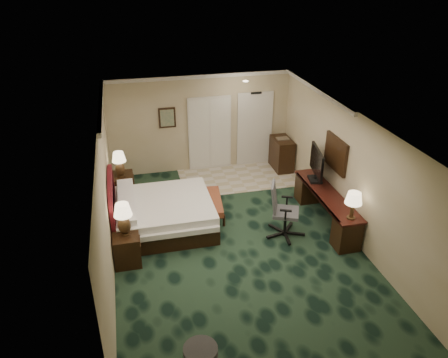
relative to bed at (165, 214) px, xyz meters
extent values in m
cube|color=black|center=(1.36, -0.93, -0.33)|extent=(5.00, 7.50, 0.00)
cube|color=white|center=(1.36, -0.93, 2.37)|extent=(5.00, 7.50, 0.00)
cube|color=tan|center=(1.36, 2.82, 1.02)|extent=(5.00, 0.00, 2.70)
cube|color=tan|center=(1.36, -4.68, 1.02)|extent=(5.00, 0.00, 2.70)
cube|color=tan|center=(-1.14, -0.93, 1.02)|extent=(0.00, 7.50, 2.70)
cube|color=tan|center=(3.86, -0.93, 1.02)|extent=(0.00, 7.50, 2.70)
cube|color=tan|center=(2.26, 1.97, -0.32)|extent=(3.20, 1.70, 0.01)
cube|color=silver|center=(2.91, 2.79, 0.72)|extent=(1.02, 0.06, 2.18)
cube|color=beige|center=(1.61, 2.78, 0.72)|extent=(1.20, 0.06, 2.10)
cube|color=#4B6D5A|center=(0.46, 2.78, 1.27)|extent=(0.45, 0.06, 0.55)
cube|color=white|center=(3.82, -0.33, 1.22)|extent=(0.05, 0.95, 0.75)
cube|color=white|center=(0.00, 0.00, 0.00)|extent=(2.09, 1.93, 0.66)
cube|color=black|center=(-0.87, -1.08, -0.01)|extent=(0.51, 0.59, 0.64)
cube|color=black|center=(-0.86, 1.52, 0.00)|extent=(0.53, 0.61, 0.66)
cube|color=brown|center=(1.12, 0.27, -0.12)|extent=(0.59, 1.30, 0.43)
cylinder|color=#323234|center=(0.08, -3.87, -0.15)|extent=(0.64, 0.64, 0.37)
cube|color=black|center=(3.56, -0.62, 0.04)|extent=(0.55, 2.54, 0.73)
cube|color=black|center=(3.56, 0.04, 0.80)|extent=(0.28, 1.02, 0.80)
cube|color=black|center=(3.57, 2.27, 0.12)|extent=(0.47, 0.85, 0.90)
camera|label=1|loc=(-0.63, -8.34, 5.12)|focal=35.00mm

